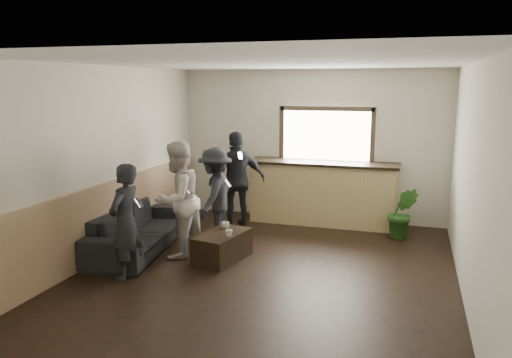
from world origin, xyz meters
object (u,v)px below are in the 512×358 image
(potted_plant, at_px, (402,213))
(person_a, at_px, (125,222))
(person_b, at_px, (178,199))
(person_d, at_px, (237,181))
(cup_b, at_px, (229,233))
(coffee_table, at_px, (222,246))
(sofa, at_px, (139,229))
(bar_counter, at_px, (323,189))
(cup_a, at_px, (225,225))
(person_c, at_px, (215,195))

(potted_plant, relative_size, person_a, 0.57)
(person_a, distance_m, person_b, 1.02)
(person_d, bearing_deg, cup_b, 71.14)
(coffee_table, relative_size, person_a, 0.60)
(sofa, distance_m, person_b, 0.90)
(bar_counter, height_order, cup_b, bar_counter)
(coffee_table, height_order, potted_plant, potted_plant)
(cup_b, xyz_separation_m, potted_plant, (2.32, 1.99, -0.02))
(cup_a, bearing_deg, person_b, -156.54)
(bar_counter, distance_m, cup_a, 2.41)
(cup_b, distance_m, potted_plant, 3.05)
(person_c, bearing_deg, person_b, -19.31)
(coffee_table, distance_m, person_c, 1.07)
(cup_b, height_order, person_c, person_c)
(bar_counter, distance_m, person_d, 1.60)
(cup_a, relative_size, person_a, 0.08)
(person_c, bearing_deg, cup_a, 32.67)
(cup_a, bearing_deg, cup_b, -61.81)
(coffee_table, distance_m, person_b, 0.95)
(sofa, xyz_separation_m, person_c, (0.98, 0.75, 0.44))
(cup_a, height_order, person_d, person_d)
(coffee_table, relative_size, potted_plant, 1.05)
(bar_counter, xyz_separation_m, cup_a, (-1.08, -2.14, -0.19))
(cup_b, height_order, person_d, person_d)
(person_d, bearing_deg, potted_plant, 150.47)
(coffee_table, xyz_separation_m, person_d, (-0.34, 1.62, 0.66))
(cup_b, distance_m, person_b, 0.93)
(coffee_table, height_order, cup_b, cup_b)
(potted_plant, bearing_deg, cup_a, -147.13)
(sofa, bearing_deg, coffee_table, -100.05)
(bar_counter, height_order, potted_plant, bar_counter)
(potted_plant, relative_size, person_c, 0.56)
(person_a, relative_size, person_b, 0.89)
(sofa, bearing_deg, bar_counter, -54.15)
(person_a, bearing_deg, cup_a, 146.76)
(person_a, distance_m, person_d, 2.70)
(bar_counter, bearing_deg, cup_b, -109.54)
(bar_counter, distance_m, coffee_table, 2.65)
(bar_counter, bearing_deg, person_d, -150.76)
(coffee_table, bearing_deg, person_d, 101.91)
(coffee_table, bearing_deg, person_b, -177.67)
(cup_b, bearing_deg, sofa, 173.83)
(coffee_table, relative_size, cup_a, 7.59)
(potted_plant, height_order, person_b, person_b)
(cup_a, distance_m, cup_b, 0.41)
(bar_counter, bearing_deg, person_b, -125.46)
(bar_counter, xyz_separation_m, coffee_table, (-1.04, -2.39, -0.44))
(cup_b, bearing_deg, person_d, 105.85)
(cup_b, relative_size, person_c, 0.07)
(cup_b, bearing_deg, cup_a, 118.19)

